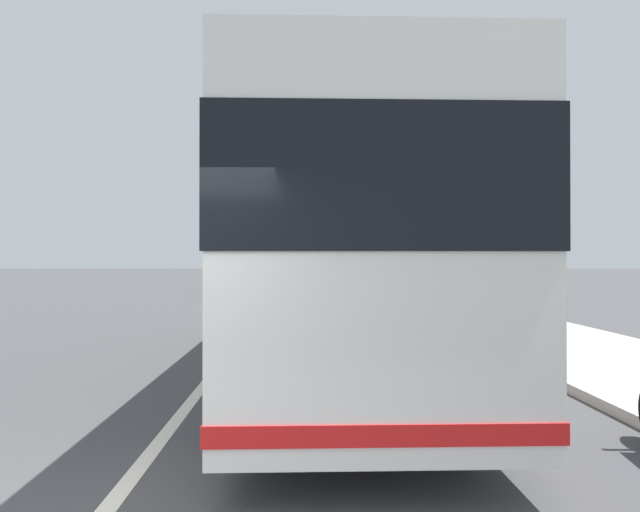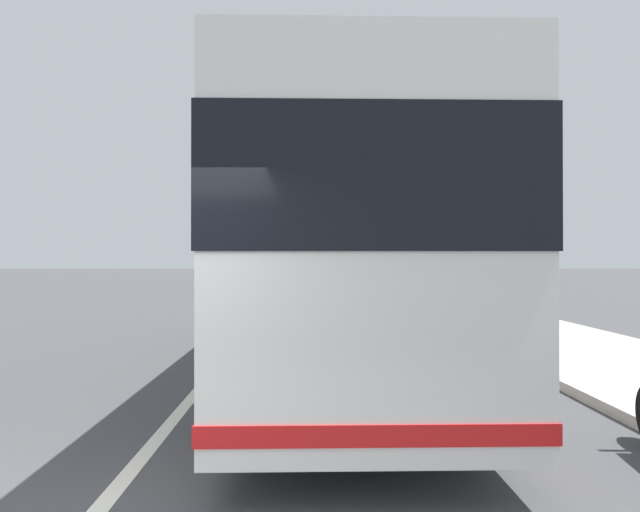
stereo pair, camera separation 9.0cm
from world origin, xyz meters
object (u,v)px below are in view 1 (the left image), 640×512
object	(u,v)px
car_oncoming	(322,278)
car_side_street	(237,280)
coach_bus	(336,250)
utility_pole	(458,201)

from	to	relation	value
car_oncoming	car_side_street	xyz separation A→B (m)	(-4.93, 4.75, 0.04)
coach_bus	utility_pole	distance (m)	13.10
coach_bus	utility_pole	world-z (taller)	utility_pole
coach_bus	car_side_street	xyz separation A→B (m)	(20.43, 4.10, -1.29)
car_side_street	car_oncoming	bearing A→B (deg)	135.31
coach_bus	car_oncoming	bearing A→B (deg)	-1.33
car_side_street	utility_pole	world-z (taller)	utility_pole
car_side_street	utility_pole	xyz separation A→B (m)	(-8.72, -9.56, 3.41)
car_oncoming	utility_pole	bearing A→B (deg)	-163.52
coach_bus	car_oncoming	world-z (taller)	coach_bus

